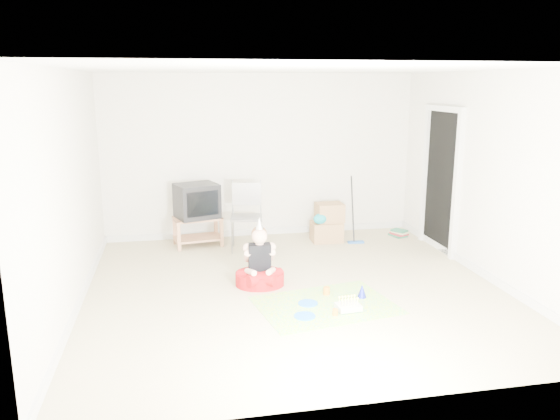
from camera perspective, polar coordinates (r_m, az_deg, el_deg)
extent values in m
plane|color=#BDAF87|center=(6.73, 1.50, -8.21)|extent=(5.00, 5.00, 0.00)
cube|color=black|center=(8.39, 16.51, 2.82)|extent=(0.02, 0.90, 2.05)
cube|color=#AA714D|center=(8.43, -8.62, -0.87)|extent=(0.77, 0.55, 0.03)
cube|color=#AA714D|center=(8.51, -8.55, -2.89)|extent=(0.77, 0.55, 0.03)
cube|color=#AA714D|center=(8.24, -10.53, -2.75)|extent=(0.06, 0.06, 0.45)
cube|color=#AA714D|center=(8.37, -6.12, -2.37)|extent=(0.06, 0.06, 0.45)
cube|color=#AA714D|center=(8.61, -10.95, -2.09)|extent=(0.06, 0.06, 0.45)
cube|color=#AA714D|center=(8.73, -6.73, -1.73)|extent=(0.06, 0.06, 0.45)
cube|color=black|center=(8.37, -8.69, 0.96)|extent=(0.73, 0.66, 0.52)
cube|color=gray|center=(8.13, -3.52, -0.78)|extent=(0.53, 0.51, 0.03)
cylinder|color=gray|center=(8.13, -5.01, -0.68)|extent=(0.02, 0.02, 1.03)
cylinder|color=gray|center=(8.12, -2.02, -0.66)|extent=(0.02, 0.02, 1.03)
cube|color=#A2794E|center=(8.66, 4.89, -2.26)|extent=(0.49, 0.38, 0.31)
cube|color=#A2794E|center=(8.63, 5.20, -0.25)|extent=(0.42, 0.34, 0.29)
ellipsoid|color=#0D8999|center=(8.47, 4.22, -0.94)|extent=(0.21, 0.15, 0.17)
cube|color=#2259AE|center=(8.65, 7.92, -3.34)|extent=(0.26, 0.11, 0.03)
cylinder|color=black|center=(8.52, 8.03, -0.07)|extent=(0.06, 0.34, 0.99)
cube|color=#236949|center=(9.15, 12.28, -2.58)|extent=(0.27, 0.31, 0.03)
cube|color=#AB242F|center=(9.15, 12.29, -2.41)|extent=(0.27, 0.31, 0.03)
cube|color=beige|center=(9.14, 12.30, -2.23)|extent=(0.27, 0.30, 0.03)
cube|color=#236949|center=(9.13, 12.31, -2.06)|extent=(0.27, 0.29, 0.03)
cylinder|color=#A80F13|center=(6.82, -2.12, -7.17)|extent=(0.65, 0.65, 0.16)
cube|color=black|center=(6.74, -2.14, -5.06)|extent=(0.29, 0.18, 0.37)
sphere|color=beige|center=(6.65, -2.16, -2.78)|extent=(0.21, 0.21, 0.19)
cone|color=white|center=(6.61, -2.17, -1.37)|extent=(0.10, 0.10, 0.15)
cube|color=#E93175|center=(6.28, 4.77, -9.86)|extent=(1.67, 1.34, 0.01)
cube|color=silver|center=(6.15, 7.14, -10.05)|extent=(0.28, 0.23, 0.07)
cube|color=green|center=(6.16, 7.13, -10.29)|extent=(0.28, 0.23, 0.01)
cylinder|color=beige|center=(6.05, 6.51, -9.72)|extent=(0.01, 0.01, 0.07)
cylinder|color=beige|center=(6.07, 6.83, -9.68)|extent=(0.01, 0.01, 0.07)
cylinder|color=beige|center=(6.08, 7.15, -9.64)|extent=(0.01, 0.01, 0.07)
cylinder|color=beige|center=(6.09, 7.47, -9.59)|extent=(0.01, 0.01, 0.07)
cylinder|color=beige|center=(6.11, 7.78, -9.55)|extent=(0.01, 0.01, 0.07)
cylinder|color=beige|center=(6.12, 8.10, -9.51)|extent=(0.01, 0.01, 0.07)
cylinder|color=beige|center=(6.12, 6.21, -9.44)|extent=(0.01, 0.01, 0.07)
cylinder|color=beige|center=(6.14, 6.53, -9.40)|extent=(0.01, 0.01, 0.07)
cylinder|color=beige|center=(6.15, 6.85, -9.36)|extent=(0.01, 0.01, 0.07)
cylinder|color=beige|center=(6.16, 7.16, -9.31)|extent=(0.01, 0.01, 0.07)
cylinder|color=beige|center=(6.18, 7.47, -9.27)|extent=(0.01, 0.01, 0.07)
cylinder|color=beige|center=(6.19, 7.78, -9.23)|extent=(0.01, 0.01, 0.07)
cylinder|color=blue|center=(6.28, 2.93, -9.71)|extent=(0.22, 0.22, 0.01)
cylinder|color=blue|center=(5.96, 2.60, -11.01)|extent=(0.32, 0.32, 0.01)
cylinder|color=orange|center=(6.55, 4.88, -8.40)|extent=(0.08, 0.08, 0.09)
cylinder|color=orange|center=(6.01, 5.79, -10.57)|extent=(0.07, 0.07, 0.07)
cone|color=#1822AD|center=(6.50, 8.56, -8.35)|extent=(0.11, 0.11, 0.16)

